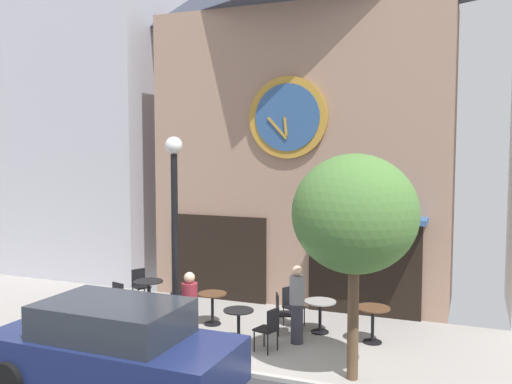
{
  "coord_description": "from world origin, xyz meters",
  "views": [
    {
      "loc": [
        3.97,
        -8.98,
        4.12
      ],
      "look_at": [
        -0.47,
        2.26,
        3.17
      ],
      "focal_mm": 38.77,
      "sensor_mm": 36.0,
      "label": 1
    }
  ],
  "objects_px": {
    "cafe_chair_mid_row": "(282,310)",
    "pedestrian_maroon": "(190,312)",
    "cafe_chair_curbside": "(292,303)",
    "cafe_chair_near_lamp": "(181,291)",
    "cafe_chair_right_end": "(140,283)",
    "cafe_table_center_right": "(373,317)",
    "cafe_chair_corner": "(269,326)",
    "pedestrian_grey": "(297,303)",
    "cafe_table_leftmost": "(148,289)",
    "street_tree": "(354,215)",
    "cafe_table_center_left": "(320,310)",
    "cafe_chair_left_end": "(121,297)",
    "cafe_table_near_door": "(239,320)",
    "cafe_table_near_curb": "(212,303)",
    "street_lamp": "(175,240)",
    "parked_car_navy": "(113,348)"
  },
  "relations": [
    {
      "from": "cafe_chair_mid_row",
      "to": "pedestrian_maroon",
      "type": "relative_size",
      "value": 0.54
    },
    {
      "from": "cafe_chair_curbside",
      "to": "cafe_chair_near_lamp",
      "type": "bearing_deg",
      "value": -179.41
    },
    {
      "from": "cafe_chair_curbside",
      "to": "cafe_chair_right_end",
      "type": "bearing_deg",
      "value": 175.83
    },
    {
      "from": "cafe_chair_mid_row",
      "to": "cafe_table_center_right",
      "type": "bearing_deg",
      "value": 4.84
    },
    {
      "from": "cafe_table_center_right",
      "to": "cafe_chair_corner",
      "type": "xyz_separation_m",
      "value": [
        -1.86,
        -1.31,
        -0.02
      ]
    },
    {
      "from": "cafe_chair_mid_row",
      "to": "pedestrian_grey",
      "type": "distance_m",
      "value": 0.75
    },
    {
      "from": "cafe_chair_corner",
      "to": "cafe_table_center_right",
      "type": "bearing_deg",
      "value": 35.15
    },
    {
      "from": "cafe_table_leftmost",
      "to": "cafe_chair_mid_row",
      "type": "xyz_separation_m",
      "value": [
        3.72,
        -0.42,
        -0.03
      ]
    },
    {
      "from": "street_tree",
      "to": "cafe_table_center_left",
      "type": "xyz_separation_m",
      "value": [
        -1.19,
        2.21,
        -2.45
      ]
    },
    {
      "from": "cafe_chair_left_end",
      "to": "cafe_chair_right_end",
      "type": "relative_size",
      "value": 1.0
    },
    {
      "from": "pedestrian_maroon",
      "to": "cafe_chair_corner",
      "type": "bearing_deg",
      "value": 25.65
    },
    {
      "from": "cafe_chair_mid_row",
      "to": "pedestrian_grey",
      "type": "height_order",
      "value": "pedestrian_grey"
    },
    {
      "from": "street_tree",
      "to": "cafe_chair_right_end",
      "type": "height_order",
      "value": "street_tree"
    },
    {
      "from": "cafe_table_center_right",
      "to": "cafe_chair_mid_row",
      "type": "distance_m",
      "value": 1.99
    },
    {
      "from": "cafe_table_near_door",
      "to": "cafe_chair_corner",
      "type": "height_order",
      "value": "cafe_chair_corner"
    },
    {
      "from": "pedestrian_maroon",
      "to": "cafe_chair_right_end",
      "type": "bearing_deg",
      "value": 137.17
    },
    {
      "from": "cafe_table_near_curb",
      "to": "pedestrian_grey",
      "type": "bearing_deg",
      "value": -12.25
    },
    {
      "from": "street_lamp",
      "to": "pedestrian_maroon",
      "type": "bearing_deg",
      "value": -36.89
    },
    {
      "from": "parked_car_navy",
      "to": "cafe_chair_mid_row",
      "type": "bearing_deg",
      "value": 66.15
    },
    {
      "from": "cafe_chair_curbside",
      "to": "cafe_chair_mid_row",
      "type": "bearing_deg",
      "value": -91.86
    },
    {
      "from": "cafe_chair_mid_row",
      "to": "cafe_chair_near_lamp",
      "type": "bearing_deg",
      "value": 167.91
    },
    {
      "from": "cafe_chair_corner",
      "to": "cafe_chair_curbside",
      "type": "height_order",
      "value": "same"
    },
    {
      "from": "cafe_table_center_right",
      "to": "pedestrian_maroon",
      "type": "xyz_separation_m",
      "value": [
        -3.3,
        -2.0,
        0.31
      ]
    },
    {
      "from": "pedestrian_grey",
      "to": "parked_car_navy",
      "type": "height_order",
      "value": "pedestrian_grey"
    },
    {
      "from": "cafe_chair_near_lamp",
      "to": "cafe_chair_mid_row",
      "type": "height_order",
      "value": "same"
    },
    {
      "from": "cafe_table_center_right",
      "to": "parked_car_navy",
      "type": "xyz_separation_m",
      "value": [
        -3.68,
        -4.0,
        0.21
      ]
    },
    {
      "from": "cafe_table_near_curb",
      "to": "cafe_chair_right_end",
      "type": "relative_size",
      "value": 0.83
    },
    {
      "from": "cafe_chair_corner",
      "to": "cafe_chair_right_end",
      "type": "height_order",
      "value": "same"
    },
    {
      "from": "cafe_chair_near_lamp",
      "to": "cafe_chair_curbside",
      "type": "xyz_separation_m",
      "value": [
        2.9,
        0.03,
        0.0
      ]
    },
    {
      "from": "parked_car_navy",
      "to": "cafe_chair_left_end",
      "type": "bearing_deg",
      "value": 123.47
    },
    {
      "from": "cafe_table_center_left",
      "to": "cafe_chair_left_end",
      "type": "height_order",
      "value": "cafe_chair_left_end"
    },
    {
      "from": "cafe_table_leftmost",
      "to": "cafe_table_near_curb",
      "type": "xyz_separation_m",
      "value": [
        2.0,
        -0.4,
        -0.04
      ]
    },
    {
      "from": "cafe_table_center_left",
      "to": "parked_car_navy",
      "type": "height_order",
      "value": "parked_car_navy"
    },
    {
      "from": "cafe_chair_left_end",
      "to": "pedestrian_grey",
      "type": "relative_size",
      "value": 0.54
    },
    {
      "from": "street_lamp",
      "to": "cafe_chair_left_end",
      "type": "relative_size",
      "value": 4.85
    },
    {
      "from": "cafe_table_leftmost",
      "to": "cafe_chair_near_lamp",
      "type": "height_order",
      "value": "cafe_chair_near_lamp"
    },
    {
      "from": "cafe_table_near_curb",
      "to": "pedestrian_grey",
      "type": "xyz_separation_m",
      "value": [
        2.22,
        -0.48,
        0.35
      ]
    },
    {
      "from": "street_lamp",
      "to": "pedestrian_grey",
      "type": "relative_size",
      "value": 2.61
    },
    {
      "from": "pedestrian_maroon",
      "to": "cafe_chair_near_lamp",
      "type": "bearing_deg",
      "value": 122.64
    },
    {
      "from": "cafe_table_center_left",
      "to": "cafe_chair_corner",
      "type": "bearing_deg",
      "value": -113.05
    },
    {
      "from": "street_lamp",
      "to": "cafe_chair_corner",
      "type": "xyz_separation_m",
      "value": [
        2.0,
        0.27,
        -1.69
      ]
    },
    {
      "from": "cafe_chair_left_end",
      "to": "pedestrian_maroon",
      "type": "relative_size",
      "value": 0.54
    },
    {
      "from": "cafe_table_near_curb",
      "to": "cafe_table_center_left",
      "type": "bearing_deg",
      "value": 8.29
    },
    {
      "from": "pedestrian_grey",
      "to": "cafe_chair_right_end",
      "type": "bearing_deg",
      "value": 163.59
    },
    {
      "from": "cafe_chair_corner",
      "to": "pedestrian_grey",
      "type": "bearing_deg",
      "value": 61.39
    },
    {
      "from": "street_lamp",
      "to": "cafe_chair_right_end",
      "type": "height_order",
      "value": "street_lamp"
    },
    {
      "from": "street_tree",
      "to": "cafe_chair_near_lamp",
      "type": "distance_m",
      "value": 5.95
    },
    {
      "from": "cafe_table_leftmost",
      "to": "cafe_table_near_door",
      "type": "distance_m",
      "value": 3.33
    },
    {
      "from": "cafe_chair_mid_row",
      "to": "cafe_table_leftmost",
      "type": "bearing_deg",
      "value": 173.55
    },
    {
      "from": "pedestrian_grey",
      "to": "street_lamp",
      "type": "bearing_deg",
      "value": -158.16
    }
  ]
}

